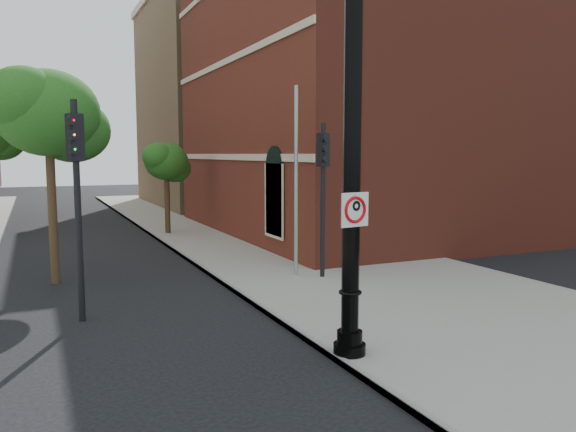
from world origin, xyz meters
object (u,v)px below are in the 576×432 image
no_parking_sign (355,209)px  traffic_signal_right (323,175)px  lamppost (352,183)px  traffic_signal_left (76,174)px

no_parking_sign → traffic_signal_right: 6.44m
lamppost → traffic_signal_right: bearing=66.4°
lamppost → no_parking_sign: bearing=-99.0°
lamppost → no_parking_sign: 0.46m
traffic_signal_left → traffic_signal_right: size_ratio=1.06×
no_parking_sign → traffic_signal_right: bearing=57.3°
no_parking_sign → traffic_signal_left: size_ratio=0.12×
traffic_signal_left → lamppost: bearing=-66.1°
traffic_signal_right → lamppost: bearing=-120.6°
lamppost → traffic_signal_left: size_ratio=1.42×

